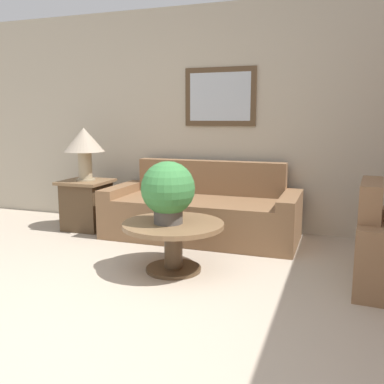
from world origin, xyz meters
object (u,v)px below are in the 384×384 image
object	(u,v)px
coffee_table	(173,236)
potted_plant_on_table	(168,190)
side_table	(87,204)
table_lamp	(84,143)
couch_main	(202,213)

from	to	relation	value
coffee_table	potted_plant_on_table	bearing A→B (deg)	-138.39
side_table	table_lamp	world-z (taller)	table_lamp
side_table	couch_main	bearing A→B (deg)	4.20
potted_plant_on_table	side_table	bearing A→B (deg)	145.22
couch_main	coffee_table	xyz separation A→B (m)	(0.10, -1.10, 0.04)
table_lamp	side_table	bearing A→B (deg)	0.00
couch_main	potted_plant_on_table	world-z (taller)	potted_plant_on_table
couch_main	side_table	bearing A→B (deg)	-175.80
couch_main	side_table	xyz separation A→B (m)	(-1.41, -0.10, 0.02)
couch_main	coffee_table	size ratio (longest dim) A/B	2.41
couch_main	potted_plant_on_table	bearing A→B (deg)	-86.64
table_lamp	potted_plant_on_table	world-z (taller)	table_lamp
coffee_table	side_table	distance (m)	1.81
couch_main	side_table	world-z (taller)	couch_main
couch_main	coffee_table	bearing A→B (deg)	-84.82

